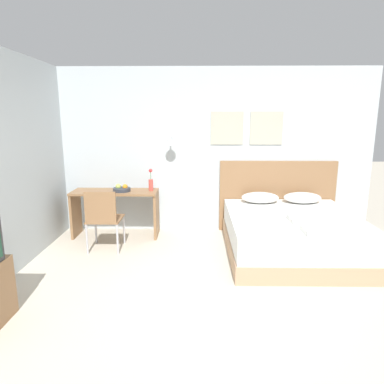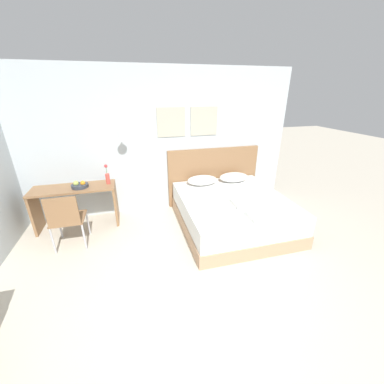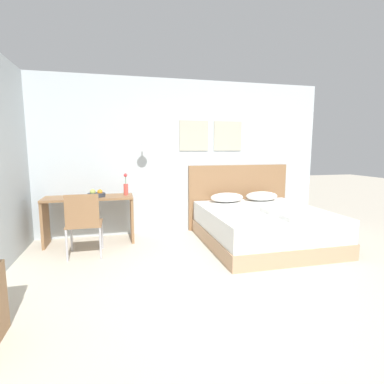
% 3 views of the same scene
% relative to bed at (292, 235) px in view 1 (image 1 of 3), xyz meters
% --- Properties ---
extents(ground_plane, '(24.00, 24.00, 0.00)m').
position_rel_bed_xyz_m(ground_plane, '(-1.20, -1.66, -0.27)').
color(ground_plane, beige).
extents(wall_back, '(5.46, 0.31, 2.65)m').
position_rel_bed_xyz_m(wall_back, '(-1.20, 1.07, 1.06)').
color(wall_back, silver).
rests_on(wall_back, ground_plane).
extents(bed, '(1.79, 1.97, 0.55)m').
position_rel_bed_xyz_m(bed, '(0.00, 0.00, 0.00)').
color(bed, tan).
rests_on(bed, ground_plane).
extents(headboard, '(1.91, 0.06, 1.17)m').
position_rel_bed_xyz_m(headboard, '(0.00, 1.01, 0.32)').
color(headboard, '#8E6642').
rests_on(headboard, ground_plane).
extents(pillow_left, '(0.59, 0.40, 0.16)m').
position_rel_bed_xyz_m(pillow_left, '(-0.33, 0.73, 0.36)').
color(pillow_left, white).
rests_on(pillow_left, bed).
extents(pillow_right, '(0.59, 0.40, 0.16)m').
position_rel_bed_xyz_m(pillow_right, '(0.33, 0.73, 0.36)').
color(pillow_right, white).
rests_on(pillow_right, bed).
extents(folded_towel_near_foot, '(0.32, 0.33, 0.06)m').
position_rel_bed_xyz_m(folded_towel_near_foot, '(0.03, -0.30, 0.31)').
color(folded_towel_near_foot, white).
rests_on(folded_towel_near_foot, bed).
extents(folded_towel_mid_bed, '(0.26, 0.30, 0.06)m').
position_rel_bed_xyz_m(folded_towel_mid_bed, '(0.04, -0.75, 0.31)').
color(folded_towel_mid_bed, white).
rests_on(folded_towel_mid_bed, bed).
extents(desk, '(1.34, 0.48, 0.74)m').
position_rel_bed_xyz_m(desk, '(-2.63, 0.69, 0.26)').
color(desk, '#8E6642').
rests_on(desk, ground_plane).
extents(desk_chair, '(0.47, 0.47, 0.89)m').
position_rel_bed_xyz_m(desk_chair, '(-2.65, 0.04, 0.25)').
color(desk_chair, '#8E6642').
rests_on(desk_chair, ground_plane).
extents(fruit_bowl, '(0.27, 0.27, 0.12)m').
position_rel_bed_xyz_m(fruit_bowl, '(-2.51, 0.66, 0.51)').
color(fruit_bowl, '#333842').
rests_on(fruit_bowl, desk).
extents(flower_vase, '(0.07, 0.07, 0.35)m').
position_rel_bed_xyz_m(flower_vase, '(-2.06, 0.72, 0.60)').
color(flower_vase, '#D14C42').
rests_on(flower_vase, desk).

